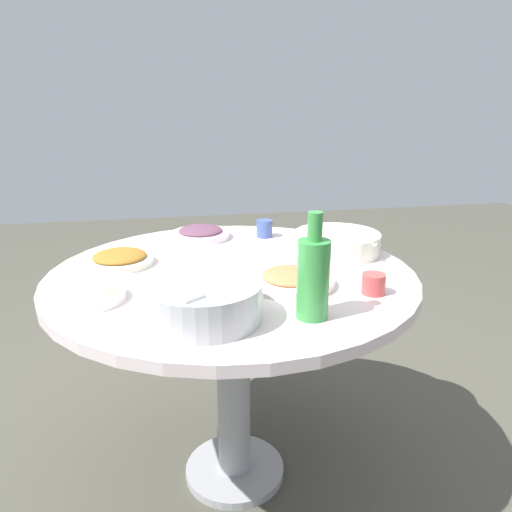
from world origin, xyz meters
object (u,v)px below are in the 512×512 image
(dish_eggplant, at_px, (201,233))
(dish_stirfry, at_px, (120,259))
(dish_noodles, at_px, (88,295))
(rice_bowl, at_px, (203,300))
(tea_cup_near, at_px, (264,229))
(green_bottle, at_px, (313,276))
(round_dining_table, at_px, (232,309))
(soup_bowl, at_px, (337,243))
(tea_cup_far, at_px, (374,284))
(dish_tofu_braise, at_px, (292,279))

(dish_eggplant, height_order, dish_stirfry, dish_eggplant)
(dish_eggplant, height_order, dish_noodles, dish_eggplant)
(rice_bowl, relative_size, tea_cup_near, 4.39)
(dish_stirfry, relative_size, green_bottle, 0.82)
(round_dining_table, distance_m, green_bottle, 0.46)
(soup_bowl, bearing_deg, dish_eggplant, -31.28)
(green_bottle, relative_size, tea_cup_near, 4.02)
(dish_noodles, height_order, dish_stirfry, dish_stirfry)
(dish_noodles, relative_size, green_bottle, 0.74)
(green_bottle, relative_size, tea_cup_far, 4.09)
(dish_tofu_braise, xyz_separation_m, tea_cup_near, (-0.03, -0.52, 0.01))
(dish_eggplant, bearing_deg, soup_bowl, 148.72)
(soup_bowl, bearing_deg, tea_cup_far, 85.84)
(rice_bowl, bearing_deg, tea_cup_near, -112.98)
(dish_noodles, bearing_deg, dish_tofu_braise, -179.09)
(soup_bowl, bearing_deg, green_bottle, 64.19)
(round_dining_table, bearing_deg, tea_cup_near, -115.94)
(dish_eggplant, distance_m, dish_tofu_braise, 0.59)
(round_dining_table, relative_size, green_bottle, 4.28)
(soup_bowl, xyz_separation_m, dish_stirfry, (0.73, -0.01, -0.01))
(dish_stirfry, xyz_separation_m, green_bottle, (-0.49, 0.50, 0.09))
(green_bottle, xyz_separation_m, tea_cup_far, (-0.21, -0.11, -0.08))
(rice_bowl, relative_size, soup_bowl, 0.98)
(soup_bowl, bearing_deg, dish_tofu_braise, 49.67)
(round_dining_table, bearing_deg, dish_noodles, 21.05)
(round_dining_table, distance_m, dish_noodles, 0.46)
(dish_tofu_braise, height_order, green_bottle, green_bottle)
(soup_bowl, relative_size, dish_eggplant, 1.34)
(round_dining_table, distance_m, dish_tofu_braise, 0.26)
(green_bottle, bearing_deg, round_dining_table, -68.09)
(tea_cup_near, bearing_deg, dish_stirfry, 24.05)
(tea_cup_near, bearing_deg, tea_cup_far, 106.00)
(rice_bowl, xyz_separation_m, dish_tofu_braise, (-0.27, -0.18, -0.03))
(soup_bowl, xyz_separation_m, dish_tofu_braise, (0.23, 0.27, -0.01))
(dish_noodles, xyz_separation_m, green_bottle, (-0.55, 0.21, 0.09))
(green_bottle, bearing_deg, rice_bowl, -8.23)
(round_dining_table, xyz_separation_m, dish_eggplant, (0.06, -0.40, 0.15))
(dish_eggplant, bearing_deg, tea_cup_near, 173.54)
(dish_tofu_braise, bearing_deg, dish_noodles, 0.91)
(dish_noodles, distance_m, green_bottle, 0.60)
(dish_tofu_braise, distance_m, dish_stirfry, 0.57)
(tea_cup_far, bearing_deg, dish_tofu_braise, -27.04)
(soup_bowl, bearing_deg, tea_cup_near, -49.98)
(tea_cup_near, bearing_deg, dish_tofu_braise, 87.15)
(dish_noodles, xyz_separation_m, tea_cup_far, (-0.76, 0.10, 0.01))
(soup_bowl, height_order, dish_stirfry, soup_bowl)
(dish_stirfry, bearing_deg, tea_cup_near, -155.95)
(dish_stirfry, height_order, tea_cup_near, tea_cup_near)
(dish_stirfry, bearing_deg, round_dining_table, 158.63)
(dish_stirfry, bearing_deg, soup_bowl, 179.17)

